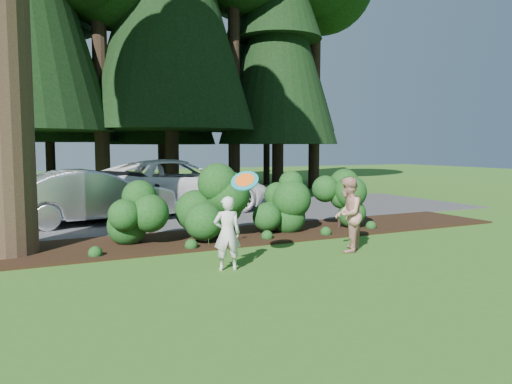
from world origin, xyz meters
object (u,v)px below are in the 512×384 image
car_dark_suv (130,193)px  child (227,233)px  car_silver_wagon (93,196)px  car_white_suv (178,185)px  adult (348,214)px  frisbee (245,181)px

car_dark_suv → child: 7.75m
car_silver_wagon → car_white_suv: size_ratio=0.74×
car_silver_wagon → child: car_silver_wagon is taller
car_dark_suv → child: bearing=173.9°
car_dark_suv → car_white_suv: bearing=-82.8°
child → adult: size_ratio=0.85×
car_silver_wagon → adult: (4.25, -6.26, -0.01)m
car_silver_wagon → car_white_suv: (3.01, 1.56, 0.11)m
car_white_suv → child: size_ratio=4.72×
car_silver_wagon → child: size_ratio=3.48×
car_dark_suv → adult: size_ratio=3.11×
child → adult: bearing=-158.2°
car_dark_suv → frisbee: (0.39, -7.78, 0.86)m
car_dark_suv → child: size_ratio=3.68×
car_silver_wagon → car_dark_suv: 1.74m
car_silver_wagon → adult: bearing=-154.5°
car_dark_suv → adult: 7.97m
car_white_suv → frisbee: size_ratio=11.13×
adult → car_white_suv: bearing=-123.6°
car_dark_suv → child: (0.05, -7.75, -0.08)m
car_silver_wagon → adult: adult is taller
car_silver_wagon → car_dark_suv: (1.31, 1.15, -0.05)m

